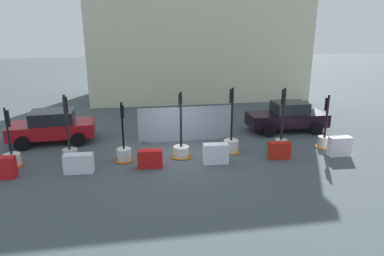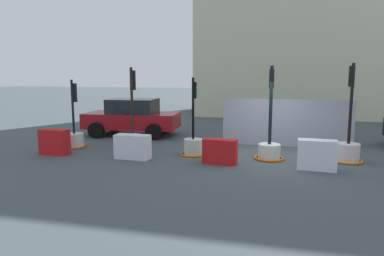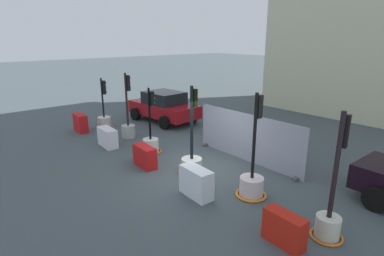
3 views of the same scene
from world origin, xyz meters
name	(u,v)px [view 2 (image 2 of 3)]	position (x,y,z in m)	size (l,w,h in m)	color
ground_plane	(268,157)	(0.00, 0.00, 0.00)	(120.00, 120.00, 0.00)	#414C50
traffic_light_0	(74,136)	(-7.21, -0.10, 0.41)	(0.84, 0.84, 2.55)	silver
traffic_light_1	(133,134)	(-4.87, 0.00, 0.59)	(0.63, 0.63, 2.99)	#ABADA5
traffic_light_2	(193,144)	(-2.52, -0.30, 0.39)	(0.88, 0.88, 2.64)	silver
traffic_light_3	(269,146)	(0.04, -0.28, 0.44)	(0.96, 0.96, 3.01)	silver
traffic_light_4	(348,147)	(2.46, -0.04, 0.48)	(0.92, 0.92, 3.09)	silver
construction_barrier_0	(54,142)	(-7.19, -1.37, 0.43)	(1.03, 0.48, 0.87)	red
construction_barrier_1	(133,147)	(-4.30, -1.32, 0.40)	(1.17, 0.53, 0.80)	silver
construction_barrier_2	(220,151)	(-1.42, -1.26, 0.38)	(1.06, 0.48, 0.77)	red
construction_barrier_3	(317,155)	(1.42, -1.28, 0.44)	(1.11, 0.52, 0.88)	silver
car_red_compact	(132,117)	(-6.16, 2.95, 0.84)	(4.28, 2.50, 1.65)	maroon
building_main_facade	(331,28)	(3.44, 14.47, 5.87)	(18.05, 8.17, 11.69)	beige
site_fence_panel	(286,124)	(0.57, 1.99, 0.87)	(4.85, 0.50, 1.81)	#8F94A3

